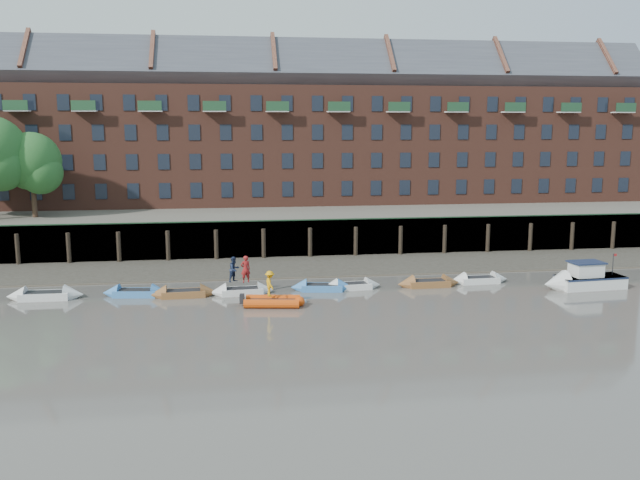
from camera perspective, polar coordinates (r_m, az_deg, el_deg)
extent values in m
plane|color=#5C5751|center=(37.30, 0.18, -7.99)|extent=(220.00, 220.00, 0.00)
cube|color=#3D382F|center=(54.61, -2.44, -2.30)|extent=(110.00, 8.00, 0.50)
cube|color=#4C4336|center=(51.30, -2.08, -3.08)|extent=(110.00, 1.60, 0.10)
cube|color=#2D2A26|center=(58.62, -2.86, 0.12)|extent=(110.00, 0.80, 3.20)
cylinder|color=black|center=(60.28, -24.12, -0.75)|extent=(0.36, 0.36, 2.60)
cylinder|color=black|center=(59.28, -20.41, -0.67)|extent=(0.36, 0.36, 2.60)
cylinder|color=black|center=(58.52, -16.59, -0.59)|extent=(0.36, 0.36, 2.60)
cylinder|color=black|center=(58.04, -12.68, -0.51)|extent=(0.36, 0.36, 2.60)
cylinder|color=black|center=(57.83, -8.73, -0.42)|extent=(0.36, 0.36, 2.60)
cylinder|color=black|center=(57.89, -4.77, -0.33)|extent=(0.36, 0.36, 2.60)
cylinder|color=black|center=(58.23, -0.84, -0.24)|extent=(0.36, 0.36, 2.60)
cylinder|color=black|center=(58.85, 3.03, -0.14)|extent=(0.36, 0.36, 2.60)
cylinder|color=black|center=(59.72, 6.80, -0.06)|extent=(0.36, 0.36, 2.60)
cylinder|color=black|center=(60.84, 10.45, 0.03)|extent=(0.36, 0.36, 2.60)
cylinder|color=black|center=(62.20, 13.95, 0.12)|extent=(0.36, 0.36, 2.60)
cylinder|color=black|center=(63.79, 17.29, 0.19)|extent=(0.36, 0.36, 2.60)
cylinder|color=black|center=(65.58, 20.46, 0.27)|extent=(0.36, 0.36, 2.60)
cylinder|color=black|center=(67.56, 23.45, 0.34)|extent=(0.36, 0.36, 2.60)
cube|color=#264C2D|center=(58.07, -2.85, 1.67)|extent=(110.00, 0.06, 0.10)
cube|color=#5E594D|center=(72.02, -3.80, 1.89)|extent=(110.00, 28.00, 3.20)
cube|color=brown|center=(72.39, -3.92, 7.97)|extent=(80.00, 10.00, 12.00)
cube|color=#42444C|center=(72.54, -3.99, 13.67)|extent=(80.60, 15.56, 15.56)
cube|color=black|center=(70.68, -25.15, 3.63)|extent=(1.10, 0.12, 1.50)
cube|color=black|center=(69.85, -22.80, 3.73)|extent=(1.10, 0.12, 1.50)
cube|color=black|center=(69.13, -20.39, 3.82)|extent=(1.10, 0.12, 1.50)
cube|color=black|center=(68.54, -17.94, 3.91)|extent=(1.10, 0.12, 1.50)
cube|color=black|center=(68.08, -15.45, 4.00)|extent=(1.10, 0.12, 1.50)
cube|color=black|center=(67.74, -12.93, 4.07)|extent=(1.10, 0.12, 1.50)
cube|color=black|center=(67.54, -10.39, 4.15)|extent=(1.10, 0.12, 1.50)
cube|color=black|center=(67.47, -7.84, 4.21)|extent=(1.10, 0.12, 1.50)
cube|color=black|center=(67.54, -5.29, 4.26)|extent=(1.10, 0.12, 1.50)
cube|color=black|center=(67.73, -2.74, 4.31)|extent=(1.10, 0.12, 1.50)
cube|color=black|center=(68.06, -0.22, 4.34)|extent=(1.10, 0.12, 1.50)
cube|color=black|center=(68.52, 2.28, 4.37)|extent=(1.10, 0.12, 1.50)
cube|color=black|center=(69.11, 4.73, 4.39)|extent=(1.10, 0.12, 1.50)
cube|color=black|center=(69.82, 7.14, 4.40)|extent=(1.10, 0.12, 1.50)
cube|color=black|center=(70.65, 9.50, 4.41)|extent=(1.10, 0.12, 1.50)
cube|color=black|center=(71.59, 11.80, 4.40)|extent=(1.10, 0.12, 1.50)
cube|color=black|center=(72.65, 14.04, 4.39)|extent=(1.10, 0.12, 1.50)
cube|color=black|center=(73.82, 16.21, 4.38)|extent=(1.10, 0.12, 1.50)
cube|color=black|center=(75.08, 18.31, 4.36)|extent=(1.10, 0.12, 1.50)
cube|color=black|center=(76.45, 20.33, 4.33)|extent=(1.10, 0.12, 1.50)
cube|color=black|center=(77.90, 22.29, 4.30)|extent=(1.10, 0.12, 1.50)
cube|color=black|center=(79.45, 24.17, 4.26)|extent=(1.10, 0.12, 1.50)
cube|color=black|center=(70.49, -25.32, 5.89)|extent=(1.10, 0.12, 1.50)
cube|color=black|center=(69.65, -22.95, 6.02)|extent=(1.10, 0.12, 1.50)
cube|color=black|center=(68.93, -20.53, 6.14)|extent=(1.10, 0.12, 1.50)
cube|color=black|center=(68.34, -18.06, 6.25)|extent=(1.10, 0.12, 1.50)
cube|color=black|center=(67.87, -15.56, 6.35)|extent=(1.10, 0.12, 1.50)
cube|color=black|center=(67.54, -13.02, 6.44)|extent=(1.10, 0.12, 1.50)
cube|color=black|center=(67.34, -10.46, 6.52)|extent=(1.10, 0.12, 1.50)
cube|color=black|center=(67.27, -7.89, 6.58)|extent=(1.10, 0.12, 1.50)
cube|color=black|center=(67.33, -5.32, 6.63)|extent=(1.10, 0.12, 1.50)
cube|color=black|center=(67.53, -2.76, 6.67)|extent=(1.10, 0.12, 1.50)
cube|color=black|center=(67.86, -0.22, 6.70)|extent=(1.10, 0.12, 1.50)
cube|color=black|center=(68.32, 2.29, 6.71)|extent=(1.10, 0.12, 1.50)
cube|color=black|center=(68.91, 4.76, 6.71)|extent=(1.10, 0.12, 1.50)
cube|color=black|center=(69.62, 7.19, 6.70)|extent=(1.10, 0.12, 1.50)
cube|color=black|center=(70.45, 9.57, 6.68)|extent=(1.10, 0.12, 1.50)
cube|color=black|center=(71.40, 11.88, 6.64)|extent=(1.10, 0.12, 1.50)
cube|color=black|center=(72.46, 14.13, 6.60)|extent=(1.10, 0.12, 1.50)
cube|color=black|center=(73.63, 16.31, 6.55)|extent=(1.10, 0.12, 1.50)
cube|color=black|center=(74.90, 18.42, 6.49)|extent=(1.10, 0.12, 1.50)
cube|color=black|center=(76.27, 20.46, 6.42)|extent=(1.10, 0.12, 1.50)
cube|color=black|center=(77.73, 22.42, 6.35)|extent=(1.10, 0.12, 1.50)
cube|color=black|center=(79.27, 24.31, 6.28)|extent=(1.10, 0.12, 1.50)
cube|color=black|center=(69.56, -23.10, 8.32)|extent=(1.10, 0.12, 1.50)
cube|color=black|center=(68.85, -20.67, 8.46)|extent=(1.10, 0.12, 1.50)
cube|color=black|center=(68.25, -18.19, 8.59)|extent=(1.10, 0.12, 1.50)
cube|color=black|center=(67.79, -15.67, 8.71)|extent=(1.10, 0.12, 1.50)
cube|color=black|center=(67.45, -13.11, 8.81)|extent=(1.10, 0.12, 1.50)
cube|color=black|center=(67.25, -10.54, 8.90)|extent=(1.10, 0.12, 1.50)
cube|color=black|center=(67.18, -7.95, 8.97)|extent=(1.10, 0.12, 1.50)
cube|color=black|center=(67.24, -5.36, 9.02)|extent=(1.10, 0.12, 1.50)
cube|color=black|center=(67.44, -2.78, 9.05)|extent=(1.10, 0.12, 1.50)
cube|color=black|center=(67.77, -0.22, 9.06)|extent=(1.10, 0.12, 1.50)
cube|color=black|center=(68.23, 2.31, 9.06)|extent=(1.10, 0.12, 1.50)
cube|color=black|center=(68.82, 4.80, 9.04)|extent=(1.10, 0.12, 1.50)
cube|color=black|center=(69.53, 7.24, 9.00)|extent=(1.10, 0.12, 1.50)
cube|color=black|center=(70.37, 9.63, 8.95)|extent=(1.10, 0.12, 1.50)
cube|color=black|center=(71.32, 11.96, 8.89)|extent=(1.10, 0.12, 1.50)
cube|color=black|center=(72.38, 14.22, 8.81)|extent=(1.10, 0.12, 1.50)
cube|color=black|center=(73.55, 16.42, 8.72)|extent=(1.10, 0.12, 1.50)
cube|color=black|center=(74.82, 18.54, 8.63)|extent=(1.10, 0.12, 1.50)
cube|color=black|center=(76.19, 20.58, 8.52)|extent=(1.10, 0.12, 1.50)
cube|color=black|center=(77.65, 22.55, 8.41)|extent=(1.10, 0.12, 1.50)
cube|color=black|center=(79.20, 24.45, 8.30)|extent=(1.10, 0.12, 1.50)
cube|color=black|center=(69.59, -23.26, 10.62)|extent=(1.10, 0.12, 1.50)
cube|color=black|center=(68.87, -20.81, 10.79)|extent=(1.10, 0.12, 1.50)
cube|color=black|center=(68.28, -18.31, 10.94)|extent=(1.10, 0.12, 1.50)
cube|color=black|center=(67.81, -15.78, 11.07)|extent=(1.10, 0.12, 1.50)
cube|color=black|center=(67.48, -13.20, 11.19)|extent=(1.10, 0.12, 1.50)
cube|color=black|center=(67.28, -10.61, 11.28)|extent=(1.10, 0.12, 1.50)
cube|color=black|center=(67.21, -8.01, 11.35)|extent=(1.10, 0.12, 1.50)
cube|color=black|center=(67.27, -5.40, 11.40)|extent=(1.10, 0.12, 1.50)
cube|color=black|center=(67.47, -2.80, 11.43)|extent=(1.10, 0.12, 1.50)
cube|color=black|center=(67.80, -0.22, 11.43)|extent=(1.10, 0.12, 1.50)
cube|color=black|center=(68.26, 2.32, 11.41)|extent=(1.10, 0.12, 1.50)
cube|color=black|center=(68.85, 4.83, 11.37)|extent=(1.10, 0.12, 1.50)
cube|color=black|center=(69.56, 7.29, 11.31)|extent=(1.10, 0.12, 1.50)
cube|color=black|center=(70.39, 9.70, 11.23)|extent=(1.10, 0.12, 1.50)
cube|color=black|center=(71.34, 12.04, 11.14)|extent=(1.10, 0.12, 1.50)
cube|color=black|center=(72.41, 14.32, 11.02)|extent=(1.10, 0.12, 1.50)
cube|color=black|center=(73.58, 16.52, 10.90)|extent=(1.10, 0.12, 1.50)
cube|color=black|center=(74.85, 18.65, 10.77)|extent=(1.10, 0.12, 1.50)
cube|color=black|center=(76.21, 20.71, 10.62)|extent=(1.10, 0.12, 1.50)
cube|color=black|center=(77.67, 22.69, 10.47)|extent=(1.10, 0.12, 1.50)
cube|color=black|center=(79.22, 24.59, 10.32)|extent=(1.10, 0.12, 1.50)
cylinder|color=#3A281C|center=(65.26, -22.96, 3.53)|extent=(0.44, 0.44, 4.00)
sphere|color=#296127|center=(65.05, -23.13, 6.12)|extent=(5.12, 5.12, 5.12)
cube|color=silver|center=(48.13, -22.14, -4.36)|extent=(3.15, 1.43, 0.49)
cone|color=silver|center=(47.70, -20.00, -4.35)|extent=(1.23, 1.42, 1.42)
cone|color=silver|center=(48.63, -24.23, -4.36)|extent=(1.23, 1.42, 1.42)
cube|color=black|center=(48.08, -22.15, -4.10)|extent=(2.62, 1.07, 0.06)
cube|color=#3B78BC|center=(47.06, -15.25, -4.31)|extent=(2.98, 1.63, 0.44)
cone|color=#3B78BC|center=(46.67, -13.28, -4.35)|extent=(1.25, 1.41, 1.28)
cone|color=#3B78BC|center=(47.50, -17.19, -4.28)|extent=(1.25, 1.41, 1.28)
cube|color=black|center=(47.01, -15.26, -4.08)|extent=(2.47, 1.25, 0.06)
cube|color=brown|center=(46.16, -11.42, -4.43)|extent=(2.92, 1.44, 0.45)
cone|color=brown|center=(46.16, -9.34, -4.37)|extent=(1.18, 1.35, 1.29)
cone|color=brown|center=(46.21, -13.49, -4.49)|extent=(1.18, 1.35, 1.29)
cube|color=black|center=(46.11, -11.42, -4.19)|extent=(2.43, 1.09, 0.06)
cube|color=silver|center=(46.18, -6.59, -4.30)|extent=(2.86, 1.44, 0.43)
cone|color=silver|center=(46.34, -4.59, -4.22)|extent=(1.16, 1.33, 1.25)
cone|color=silver|center=(46.06, -8.60, -4.38)|extent=(1.16, 1.33, 1.25)
cube|color=black|center=(46.13, -6.59, -4.07)|extent=(2.37, 1.10, 0.06)
cube|color=#3B78BC|center=(46.92, 0.18, -4.01)|extent=(2.95, 1.65, 0.44)
cone|color=#3B78BC|center=(46.94, 2.18, -4.01)|extent=(1.26, 1.41, 1.26)
cone|color=#3B78BC|center=(46.96, -1.81, -4.01)|extent=(1.26, 1.41, 1.26)
cube|color=black|center=(46.87, 0.18, -3.78)|extent=(2.44, 1.27, 0.06)
cube|color=silver|center=(47.38, 2.68, -3.90)|extent=(2.79, 1.47, 0.42)
cone|color=silver|center=(47.83, 4.49, -3.79)|extent=(1.16, 1.31, 1.21)
cone|color=silver|center=(46.98, 0.84, -4.01)|extent=(1.16, 1.31, 1.21)
cube|color=black|center=(47.34, 2.68, -3.67)|extent=(2.32, 1.13, 0.06)
cube|color=brown|center=(48.69, 9.13, -3.62)|extent=(2.93, 1.37, 0.45)
cone|color=brown|center=(49.23, 11.01, -3.53)|extent=(1.16, 1.33, 1.31)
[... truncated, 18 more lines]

